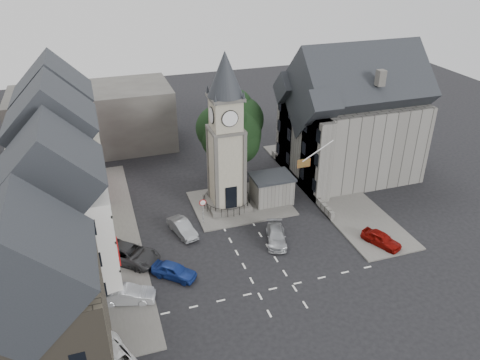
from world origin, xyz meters
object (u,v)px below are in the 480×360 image
object	(u,v)px
car_east_red	(381,239)
car_west_blue	(174,271)
pedestrian	(330,188)
clock_tower	(226,135)
stone_shelter	(272,189)

from	to	relation	value
car_east_red	car_west_blue	bearing A→B (deg)	150.81
pedestrian	clock_tower	bearing A→B (deg)	-7.01
car_west_blue	car_east_red	distance (m)	19.06
clock_tower	car_west_blue	world-z (taller)	clock_tower
clock_tower	stone_shelter	world-z (taller)	clock_tower
clock_tower	car_east_red	world-z (taller)	clock_tower
car_west_blue	pedestrian	distance (m)	20.79
clock_tower	pedestrian	world-z (taller)	clock_tower
stone_shelter	car_west_blue	distance (m)	15.28
car_east_red	clock_tower	bearing A→B (deg)	111.53
car_west_blue	pedestrian	size ratio (longest dim) A/B	2.41
clock_tower	stone_shelter	size ratio (longest dim) A/B	3.78
clock_tower	car_west_blue	bearing A→B (deg)	-128.23
clock_tower	pedestrian	distance (m)	13.67
stone_shelter	car_east_red	bearing A→B (deg)	-57.46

